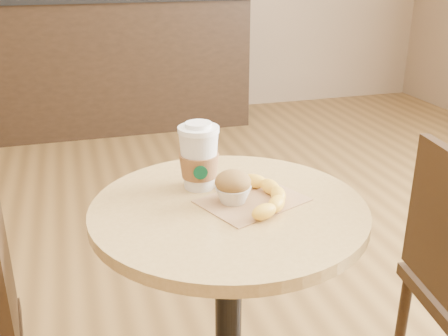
{
  "coord_description": "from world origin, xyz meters",
  "views": [
    {
      "loc": [
        -0.28,
        -1.06,
        1.31
      ],
      "look_at": [
        0.05,
        0.06,
        0.83
      ],
      "focal_mm": 42.0,
      "sensor_mm": 36.0,
      "label": 1
    }
  ],
  "objects_px": {
    "banana": "(261,193)",
    "cafe_table": "(228,284)",
    "muffin": "(233,187)",
    "coffee_cup": "(199,159)"
  },
  "relations": [
    {
      "from": "banana",
      "to": "cafe_table",
      "type": "bearing_deg",
      "value": -175.94
    },
    {
      "from": "muffin",
      "to": "banana",
      "type": "xyz_separation_m",
      "value": [
        0.07,
        -0.01,
        -0.02
      ]
    },
    {
      "from": "cafe_table",
      "to": "banana",
      "type": "relative_size",
      "value": 2.82
    },
    {
      "from": "cafe_table",
      "to": "coffee_cup",
      "type": "xyz_separation_m",
      "value": [
        -0.04,
        0.12,
        0.31
      ]
    },
    {
      "from": "cafe_table",
      "to": "banana",
      "type": "xyz_separation_m",
      "value": [
        0.08,
        0.0,
        0.25
      ]
    },
    {
      "from": "muffin",
      "to": "cafe_table",
      "type": "bearing_deg",
      "value": -147.56
    },
    {
      "from": "coffee_cup",
      "to": "muffin",
      "type": "xyz_separation_m",
      "value": [
        0.06,
        -0.11,
        -0.04
      ]
    },
    {
      "from": "coffee_cup",
      "to": "banana",
      "type": "height_order",
      "value": "coffee_cup"
    },
    {
      "from": "cafe_table",
      "to": "coffee_cup",
      "type": "relative_size",
      "value": 4.29
    },
    {
      "from": "banana",
      "to": "muffin",
      "type": "bearing_deg",
      "value": 177.38
    }
  ]
}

